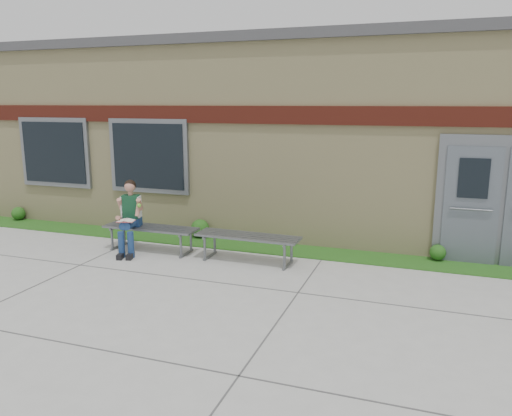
% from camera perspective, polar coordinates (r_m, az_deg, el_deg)
% --- Properties ---
extents(ground, '(80.00, 80.00, 0.00)m').
position_cam_1_polar(ground, '(7.58, -3.59, -10.05)').
color(ground, '#9E9E99').
rests_on(ground, ground).
extents(grass_strip, '(16.00, 0.80, 0.02)m').
position_cam_1_polar(grass_strip, '(9.89, 2.26, -4.66)').
color(grass_strip, '#244412').
rests_on(grass_strip, ground).
extents(school_building, '(16.20, 6.22, 4.20)m').
position_cam_1_polar(school_building, '(12.78, 6.84, 8.58)').
color(school_building, beige).
rests_on(school_building, ground).
extents(bench_left, '(1.87, 0.52, 0.49)m').
position_cam_1_polar(bench_left, '(9.88, -11.91, -2.73)').
color(bench_left, slate).
rests_on(bench_left, ground).
extents(bench_right, '(1.92, 0.57, 0.50)m').
position_cam_1_polar(bench_right, '(9.03, -0.95, -3.82)').
color(bench_right, slate).
rests_on(bench_right, ground).
extents(girl, '(0.57, 0.86, 1.40)m').
position_cam_1_polar(girl, '(9.80, -14.25, -0.80)').
color(girl, navy).
rests_on(girl, ground).
extents(shrub_west, '(0.32, 0.32, 0.32)m').
position_cam_1_polar(shrub_west, '(13.51, -25.52, -0.56)').
color(shrub_west, '#244412').
rests_on(shrub_west, grass_strip).
extents(shrub_mid, '(0.39, 0.39, 0.39)m').
position_cam_1_polar(shrub_mid, '(10.68, -6.42, -2.33)').
color(shrub_mid, '#244412').
rests_on(shrub_mid, grass_strip).
extents(shrub_east, '(0.29, 0.29, 0.29)m').
position_cam_1_polar(shrub_east, '(9.70, 20.05, -4.79)').
color(shrub_east, '#244412').
rests_on(shrub_east, grass_strip).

